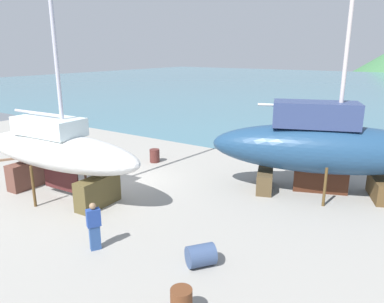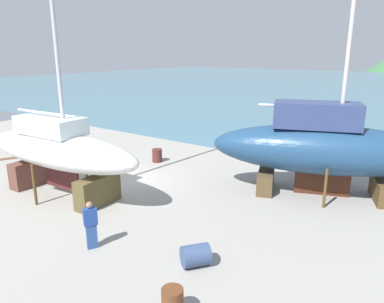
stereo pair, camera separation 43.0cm
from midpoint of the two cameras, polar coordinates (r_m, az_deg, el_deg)
name	(u,v)px [view 1 (the left image)]	position (r m, az deg, el deg)	size (l,w,h in m)	color
ground_plane	(85,197)	(17.24, -17.12, -6.89)	(42.17, 42.17, 0.00)	gray
sea_water	(358,87)	(74.62, 24.44, 9.26)	(156.49, 105.87, 0.01)	teal
sailboat_small_center	(58,150)	(17.19, -21.01, 0.16)	(9.16, 3.11, 14.04)	brown
sailboat_large_starboard	(323,146)	(17.18, 19.23, 0.80)	(10.35, 6.02, 17.76)	brown
worker	(94,226)	(12.58, -16.08, -11.11)	(0.42, 0.50, 1.66)	#2C4D8A
barrel_by_slipway	(155,156)	(21.60, -6.45, -0.66)	(0.58, 0.58, 0.78)	#522521
barrel_tipped_right	(181,303)	(9.69, -3.05, -22.65)	(0.55, 0.55, 0.76)	brown
barrel_tipped_center	(201,255)	(11.54, 0.29, -15.98)	(0.68, 0.68, 0.84)	#374B73
timber_long_fore	(38,155)	(24.71, -23.54, -0.51)	(1.44, 0.17, 0.19)	olive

